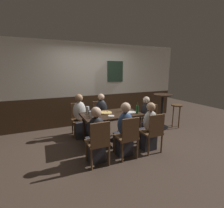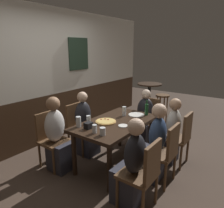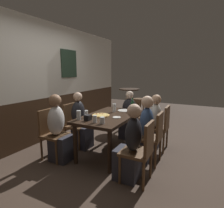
{
  "view_description": "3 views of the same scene",
  "coord_description": "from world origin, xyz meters",
  "px_view_note": "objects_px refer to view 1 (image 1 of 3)",
  "views": [
    {
      "loc": [
        -1.52,
        -3.46,
        1.78
      ],
      "look_at": [
        -0.01,
        -0.07,
        0.99
      ],
      "focal_mm": 26.05,
      "sensor_mm": 36.0,
      "label": 1
    },
    {
      "loc": [
        -2.51,
        -1.76,
        1.87
      ],
      "look_at": [
        -0.0,
        0.07,
        1.02
      ],
      "focal_mm": 33.52,
      "sensor_mm": 36.0,
      "label": 2
    },
    {
      "loc": [
        -2.91,
        -1.54,
        1.56
      ],
      "look_at": [
        0.14,
        0.01,
        0.93
      ],
      "focal_mm": 29.62,
      "sensor_mm": 36.0,
      "label": 3
    }
  ],
  "objects_px": {
    "chair_right_near": "(153,131)",
    "chair_head_east": "(149,118)",
    "person_left_near": "(96,139)",
    "pint_glass_stout": "(90,114)",
    "pizza": "(105,112)",
    "highball_clear": "(95,110)",
    "plate_white_large": "(130,112)",
    "plate_white_small": "(111,116)",
    "pint_glass_amber": "(88,110)",
    "chair_left_far": "(79,117)",
    "person_mid_far": "(102,117)",
    "beer_bottle_green": "(137,109)",
    "tumbler_water": "(122,109)",
    "beer_glass_tall": "(92,116)",
    "condiment_caddy": "(91,112)",
    "side_bar_table": "(162,108)",
    "chair_mid_near": "(128,135)",
    "chair_mid_far": "(100,115)",
    "person_mid_near": "(124,133)",
    "person_left_far": "(80,119)",
    "bar_stool": "(177,109)",
    "chair_left_near": "(99,141)",
    "person_head_east": "(144,120)",
    "person_right_near": "(148,130)",
    "dining_table": "(111,117)"
  },
  "relations": [
    {
      "from": "chair_mid_near",
      "to": "chair_mid_far",
      "type": "height_order",
      "value": "same"
    },
    {
      "from": "chair_left_far",
      "to": "pint_glass_amber",
      "type": "relative_size",
      "value": 5.69
    },
    {
      "from": "pint_glass_stout",
      "to": "plate_white_large",
      "type": "height_order",
      "value": "pint_glass_stout"
    },
    {
      "from": "chair_mid_near",
      "to": "tumbler_water",
      "type": "distance_m",
      "value": 0.99
    },
    {
      "from": "plate_white_small",
      "to": "person_head_east",
      "type": "bearing_deg",
      "value": 10.69
    },
    {
      "from": "person_mid_far",
      "to": "plate_white_large",
      "type": "distance_m",
      "value": 0.93
    },
    {
      "from": "person_mid_near",
      "to": "person_left_far",
      "type": "xyz_separation_m",
      "value": [
        -0.62,
        1.32,
        0.01
      ]
    },
    {
      "from": "beer_glass_tall",
      "to": "chair_mid_near",
      "type": "bearing_deg",
      "value": -52.06
    },
    {
      "from": "chair_right_near",
      "to": "chair_left_near",
      "type": "relative_size",
      "value": 1.0
    },
    {
      "from": "chair_left_far",
      "to": "person_mid_far",
      "type": "bearing_deg",
      "value": -14.81
    },
    {
      "from": "chair_head_east",
      "to": "chair_left_far",
      "type": "bearing_deg",
      "value": 154.69
    },
    {
      "from": "chair_head_east",
      "to": "side_bar_table",
      "type": "height_order",
      "value": "side_bar_table"
    },
    {
      "from": "person_mid_near",
      "to": "beer_glass_tall",
      "type": "xyz_separation_m",
      "value": [
        -0.52,
        0.51,
        0.3
      ]
    },
    {
      "from": "person_head_east",
      "to": "highball_clear",
      "type": "distance_m",
      "value": 1.34
    },
    {
      "from": "person_left_far",
      "to": "person_head_east",
      "type": "xyz_separation_m",
      "value": [
        1.57,
        -0.66,
        -0.04
      ]
    },
    {
      "from": "person_left_far",
      "to": "pint_glass_amber",
      "type": "height_order",
      "value": "person_left_far"
    },
    {
      "from": "chair_head_east",
      "to": "pint_glass_amber",
      "type": "relative_size",
      "value": 5.69
    },
    {
      "from": "pizza",
      "to": "pint_glass_stout",
      "type": "distance_m",
      "value": 0.44
    },
    {
      "from": "chair_left_near",
      "to": "person_left_near",
      "type": "distance_m",
      "value": 0.17
    },
    {
      "from": "plate_white_large",
      "to": "plate_white_small",
      "type": "distance_m",
      "value": 0.57
    },
    {
      "from": "pint_glass_amber",
      "to": "pizza",
      "type": "bearing_deg",
      "value": -27.53
    },
    {
      "from": "chair_head_east",
      "to": "person_left_near",
      "type": "height_order",
      "value": "person_left_near"
    },
    {
      "from": "person_left_near",
      "to": "beer_bottle_green",
      "type": "bearing_deg",
      "value": 19.6
    },
    {
      "from": "beer_bottle_green",
      "to": "highball_clear",
      "type": "bearing_deg",
      "value": 149.45
    },
    {
      "from": "chair_head_east",
      "to": "bar_stool",
      "type": "distance_m",
      "value": 1.2
    },
    {
      "from": "beer_bottle_green",
      "to": "chair_mid_near",
      "type": "bearing_deg",
      "value": -134.58
    },
    {
      "from": "pint_glass_stout",
      "to": "condiment_caddy",
      "type": "bearing_deg",
      "value": 68.55
    },
    {
      "from": "pint_glass_stout",
      "to": "person_head_east",
      "type": "bearing_deg",
      "value": 0.83
    },
    {
      "from": "dining_table",
      "to": "condiment_caddy",
      "type": "bearing_deg",
      "value": 161.3
    },
    {
      "from": "person_right_near",
      "to": "pint_glass_amber",
      "type": "distance_m",
      "value": 1.52
    },
    {
      "from": "chair_right_near",
      "to": "chair_head_east",
      "type": "height_order",
      "value": "same"
    },
    {
      "from": "chair_left_near",
      "to": "side_bar_table",
      "type": "height_order",
      "value": "side_bar_table"
    },
    {
      "from": "chair_right_near",
      "to": "side_bar_table",
      "type": "relative_size",
      "value": 0.84
    },
    {
      "from": "person_mid_far",
      "to": "plate_white_large",
      "type": "height_order",
      "value": "person_mid_far"
    },
    {
      "from": "side_bar_table",
      "to": "bar_stool",
      "type": "height_order",
      "value": "side_bar_table"
    },
    {
      "from": "chair_right_near",
      "to": "beer_glass_tall",
      "type": "height_order",
      "value": "chair_right_near"
    },
    {
      "from": "person_left_near",
      "to": "pint_glass_stout",
      "type": "distance_m",
      "value": 0.72
    },
    {
      "from": "chair_left_near",
      "to": "person_mid_far",
      "type": "height_order",
      "value": "person_mid_far"
    },
    {
      "from": "person_mid_near",
      "to": "bar_stool",
      "type": "distance_m",
      "value": 2.46
    },
    {
      "from": "person_left_near",
      "to": "bar_stool",
      "type": "relative_size",
      "value": 1.54
    },
    {
      "from": "pizza",
      "to": "highball_clear",
      "type": "bearing_deg",
      "value": 137.42
    },
    {
      "from": "tumbler_water",
      "to": "beer_bottle_green",
      "type": "bearing_deg",
      "value": -47.85
    },
    {
      "from": "tumbler_water",
      "to": "plate_white_large",
      "type": "bearing_deg",
      "value": -46.2
    },
    {
      "from": "person_left_far",
      "to": "highball_clear",
      "type": "bearing_deg",
      "value": -49.4
    },
    {
      "from": "tumbler_water",
      "to": "person_mid_near",
      "type": "bearing_deg",
      "value": -114.32
    },
    {
      "from": "pint_glass_stout",
      "to": "plate_white_large",
      "type": "xyz_separation_m",
      "value": [
        1.0,
        -0.08,
        -0.05
      ]
    },
    {
      "from": "chair_right_near",
      "to": "condiment_caddy",
      "type": "height_order",
      "value": "chair_right_near"
    },
    {
      "from": "plate_white_large",
      "to": "condiment_caddy",
      "type": "distance_m",
      "value": 0.97
    },
    {
      "from": "highball_clear",
      "to": "tumbler_water",
      "type": "bearing_deg",
      "value": -20.7
    },
    {
      "from": "person_right_near",
      "to": "chair_mid_near",
      "type": "bearing_deg",
      "value": -165.09
    }
  ]
}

